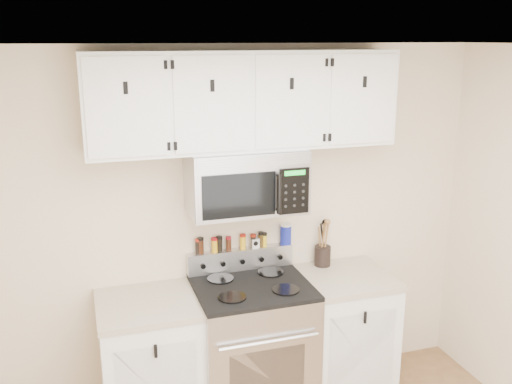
# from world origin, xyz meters

# --- Properties ---
(back_wall) EXTENTS (3.50, 0.01, 2.50)m
(back_wall) POSITION_xyz_m (0.00, 1.75, 1.25)
(back_wall) COLOR beige
(back_wall) RESTS_ON floor
(ceiling) EXTENTS (3.50, 3.50, 0.01)m
(ceiling) POSITION_xyz_m (0.00, 0.00, 2.50)
(ceiling) COLOR white
(ceiling) RESTS_ON back_wall
(range) EXTENTS (0.76, 0.65, 1.10)m
(range) POSITION_xyz_m (0.00, 1.43, 0.49)
(range) COLOR #B7B7BA
(range) RESTS_ON floor
(base_cabinet_left) EXTENTS (0.64, 0.62, 0.92)m
(base_cabinet_left) POSITION_xyz_m (-0.69, 1.45, 0.46)
(base_cabinet_left) COLOR white
(base_cabinet_left) RESTS_ON floor
(base_cabinet_right) EXTENTS (0.64, 0.62, 0.92)m
(base_cabinet_right) POSITION_xyz_m (0.69, 1.45, 0.46)
(base_cabinet_right) COLOR white
(base_cabinet_right) RESTS_ON floor
(microwave) EXTENTS (0.76, 0.44, 0.42)m
(microwave) POSITION_xyz_m (0.00, 1.55, 1.63)
(microwave) COLOR #9E9EA3
(microwave) RESTS_ON back_wall
(upper_cabinets) EXTENTS (2.00, 0.35, 0.62)m
(upper_cabinets) POSITION_xyz_m (-0.00, 1.58, 2.15)
(upper_cabinets) COLOR white
(upper_cabinets) RESTS_ON back_wall
(utensil_crock) EXTENTS (0.12, 0.12, 0.34)m
(utensil_crock) POSITION_xyz_m (0.61, 1.66, 1.01)
(utensil_crock) COLOR black
(utensil_crock) RESTS_ON base_cabinet_right
(kitchen_timer) EXTENTS (0.06, 0.06, 0.07)m
(kitchen_timer) POSITION_xyz_m (0.11, 1.71, 1.13)
(kitchen_timer) COLOR white
(kitchen_timer) RESTS_ON range
(salt_canister) EXTENTS (0.08, 0.08, 0.15)m
(salt_canister) POSITION_xyz_m (0.34, 1.71, 1.17)
(salt_canister) COLOR #16219B
(salt_canister) RESTS_ON range
(spice_jar_0) EXTENTS (0.04, 0.04, 0.11)m
(spice_jar_0) POSITION_xyz_m (-0.30, 1.71, 1.15)
(spice_jar_0) COLOR black
(spice_jar_0) RESTS_ON range
(spice_jar_1) EXTENTS (0.05, 0.05, 0.11)m
(spice_jar_1) POSITION_xyz_m (-0.28, 1.71, 1.16)
(spice_jar_1) COLOR #3F1E0F
(spice_jar_1) RESTS_ON range
(spice_jar_2) EXTENTS (0.04, 0.04, 0.10)m
(spice_jar_2) POSITION_xyz_m (-0.18, 1.71, 1.15)
(spice_jar_2) COLOR yellow
(spice_jar_2) RESTS_ON range
(spice_jar_3) EXTENTS (0.04, 0.04, 0.11)m
(spice_jar_3) POSITION_xyz_m (-0.15, 1.71, 1.16)
(spice_jar_3) COLOR black
(spice_jar_3) RESTS_ON range
(spice_jar_4) EXTENTS (0.04, 0.04, 0.10)m
(spice_jar_4) POSITION_xyz_m (-0.08, 1.71, 1.15)
(spice_jar_4) COLOR #411F0F
(spice_jar_4) RESTS_ON range
(spice_jar_5) EXTENTS (0.04, 0.04, 0.11)m
(spice_jar_5) POSITION_xyz_m (0.02, 1.71, 1.15)
(spice_jar_5) COLOR yellow
(spice_jar_5) RESTS_ON range
(spice_jar_6) EXTENTS (0.04, 0.04, 0.10)m
(spice_jar_6) POSITION_xyz_m (0.10, 1.71, 1.15)
(spice_jar_6) COLOR black
(spice_jar_6) RESTS_ON range
(spice_jar_7) EXTENTS (0.04, 0.04, 0.11)m
(spice_jar_7) POSITION_xyz_m (0.16, 1.71, 1.15)
(spice_jar_7) COLOR #463110
(spice_jar_7) RESTS_ON range
(spice_jar_8) EXTENTS (0.04, 0.04, 0.10)m
(spice_jar_8) POSITION_xyz_m (0.18, 1.71, 1.15)
(spice_jar_8) COLOR yellow
(spice_jar_8) RESTS_ON range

